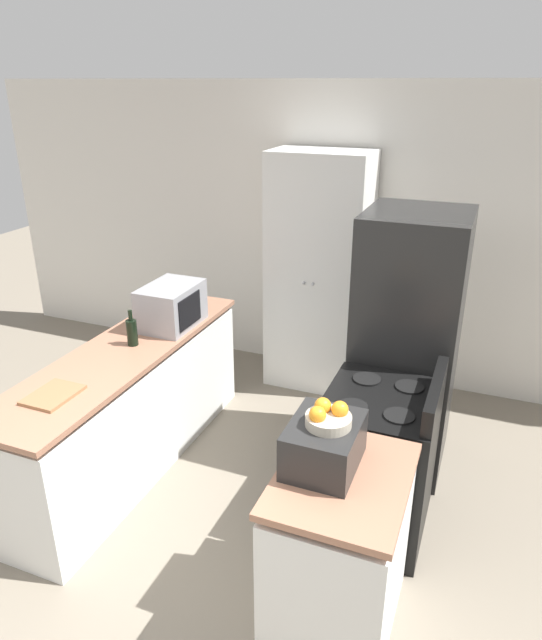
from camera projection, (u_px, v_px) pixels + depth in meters
name	position (u px, v px, depth m)	size (l,w,h in m)	color
ground_plane	(140.00, 640.00, 2.85)	(14.00, 14.00, 0.00)	slate
wall_back	(332.00, 235.00, 5.11)	(7.00, 0.06, 2.60)	silver
counter_left	(129.00, 409.00, 4.03)	(0.60, 2.27, 0.90)	silver
counter_right	(339.00, 553.00, 2.80)	(0.60, 0.78, 0.90)	silver
pantry_cabinet	(319.00, 274.00, 4.94)	(0.83, 0.57, 2.07)	silver
stove	(377.00, 461.00, 3.44)	(0.66, 0.71, 1.06)	black
refrigerator	(406.00, 344.00, 3.91)	(0.69, 0.73, 1.83)	black
microwave	(172.00, 306.00, 4.17)	(0.35, 0.48, 0.31)	#939399
wine_bottle	(132.00, 332.00, 3.88)	(0.07, 0.07, 0.26)	black
toaster_oven	(324.00, 444.00, 2.65)	(0.33, 0.40, 0.23)	black
fruit_bowl	(328.00, 416.00, 2.59)	(0.21, 0.21, 0.11)	#B2A893
cutting_board	(53.00, 395.00, 3.27)	(0.24, 0.31, 0.02)	#8E6642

